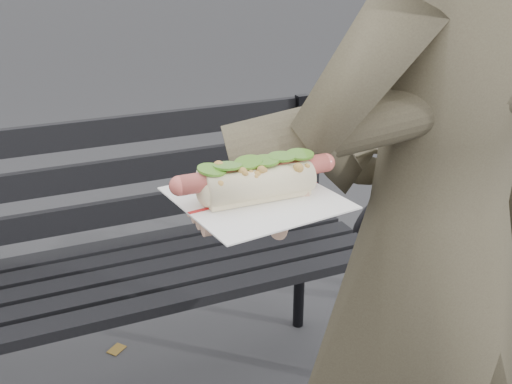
# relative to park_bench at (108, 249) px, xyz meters

# --- Properties ---
(park_bench) EXTENTS (1.50, 0.44, 0.88)m
(park_bench) POSITION_rel_park_bench_xyz_m (0.00, 0.00, 0.00)
(park_bench) COLOR black
(park_bench) RESTS_ON ground
(person) EXTENTS (0.64, 0.45, 1.66)m
(person) POSITION_rel_park_bench_xyz_m (0.46, -0.81, 0.31)
(person) COLOR #443C2D
(person) RESTS_ON ground
(held_hotdog) EXTENTS (0.63, 0.32, 0.20)m
(held_hotdog) POSITION_rel_park_bench_xyz_m (0.26, -0.85, 0.56)
(held_hotdog) COLOR #443C2D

